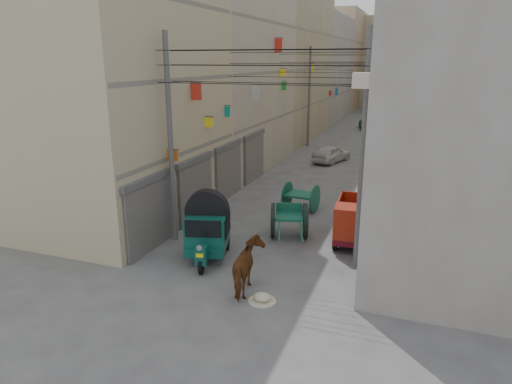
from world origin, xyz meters
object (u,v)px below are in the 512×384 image
at_px(mini_truck, 354,224).
at_px(second_cart, 301,196).
at_px(horse, 248,268).
at_px(distant_car_green, 368,123).
at_px(tonga_cart, 289,220).
at_px(feed_sack, 262,297).
at_px(auto_rickshaw, 208,227).
at_px(distant_car_grey, 385,149).
at_px(distant_car_white, 331,154).

height_order(mini_truck, second_cart, mini_truck).
height_order(horse, distant_car_green, horse).
bearing_deg(mini_truck, tonga_cart, 177.51).
bearing_deg(feed_sack, second_cart, 97.33).
xyz_separation_m(auto_rickshaw, feed_sack, (2.94, -2.37, -1.01)).
height_order(auto_rickshaw, distant_car_green, auto_rickshaw).
bearing_deg(tonga_cart, mini_truck, -15.83).
distance_m(second_cart, distant_car_green, 28.48).
relative_size(tonga_cart, feed_sack, 6.41).
bearing_deg(feed_sack, distant_car_grey, 86.39).
relative_size(feed_sack, distant_car_white, 0.15).
bearing_deg(auto_rickshaw, mini_truck, 15.29).
height_order(tonga_cart, second_cart, tonga_cart).
bearing_deg(feed_sack, distant_car_white, 95.35).
height_order(second_cart, distant_car_grey, second_cart).
distance_m(mini_truck, distant_car_white, 15.09).
relative_size(distant_car_white, distant_car_grey, 1.11).
bearing_deg(horse, feed_sack, 131.54).
relative_size(feed_sack, distant_car_green, 0.13).
height_order(tonga_cart, distant_car_grey, tonga_cart).
height_order(auto_rickshaw, horse, auto_rickshaw).
relative_size(distant_car_white, distant_car_green, 0.87).
bearing_deg(tonga_cart, second_cart, 79.61).
relative_size(auto_rickshaw, horse, 1.49).
bearing_deg(second_cart, horse, -79.10).
bearing_deg(tonga_cart, auto_rickshaw, -145.25).
xyz_separation_m(horse, distant_car_grey, (2.08, 23.03, -0.28)).
bearing_deg(distant_car_green, tonga_cart, 80.61).
xyz_separation_m(second_cart, distant_car_white, (-0.74, 11.18, -0.10)).
xyz_separation_m(tonga_cart, distant_car_green, (-0.75, 31.99, -0.15)).
bearing_deg(second_cart, mini_truck, -41.22).
distance_m(distant_car_white, distant_car_grey, 4.85).
xyz_separation_m(second_cart, distant_car_green, (-0.32, 28.48, -0.11)).
relative_size(horse, distant_car_grey, 0.60).
height_order(mini_truck, distant_car_grey, mini_truck).
bearing_deg(distant_car_white, second_cart, 111.83).
height_order(mini_truck, horse, mini_truck).
distance_m(auto_rickshaw, distant_car_white, 17.61).
relative_size(tonga_cart, mini_truck, 1.02).
bearing_deg(distant_car_green, horse, 80.57).
xyz_separation_m(mini_truck, distant_car_grey, (-0.43, 18.12, -0.33)).
bearing_deg(distant_car_white, distant_car_grey, -115.58).
height_order(distant_car_white, distant_car_grey, distant_car_white).
distance_m(tonga_cart, distant_car_green, 32.00).
distance_m(second_cart, horse, 8.35).
relative_size(mini_truck, distant_car_green, 0.80).
bearing_deg(distant_car_grey, distant_car_white, -133.67).
xyz_separation_m(mini_truck, second_cart, (-3.03, 3.43, -0.15)).
distance_m(second_cart, distant_car_white, 11.20).
relative_size(second_cart, distant_car_white, 0.47).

